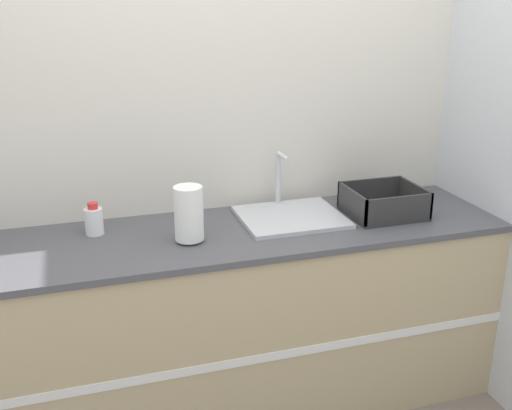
# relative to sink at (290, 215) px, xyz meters

# --- Properties ---
(wall_back) EXTENTS (4.94, 0.06, 2.60)m
(wall_back) POSITION_rel_sink_xyz_m (-0.33, 0.28, 0.37)
(wall_back) COLOR beige
(wall_back) RESTS_ON ground_plane
(wall_right) EXTENTS (0.06, 2.63, 2.60)m
(wall_right) POSITION_rel_sink_xyz_m (0.97, -0.07, 0.37)
(wall_right) COLOR silver
(wall_right) RESTS_ON ground_plane
(counter_cabinet) EXTENTS (2.57, 0.65, 0.91)m
(counter_cabinet) POSITION_rel_sink_xyz_m (-0.33, -0.07, -0.47)
(counter_cabinet) COLOR tan
(counter_cabinet) RESTS_ON ground_plane
(sink) EXTENTS (0.47, 0.41, 0.28)m
(sink) POSITION_rel_sink_xyz_m (0.00, 0.00, 0.00)
(sink) COLOR silver
(sink) RESTS_ON counter_cabinet
(paper_towel_roll) EXTENTS (0.12, 0.12, 0.24)m
(paper_towel_roll) POSITION_rel_sink_xyz_m (-0.50, -0.13, 0.11)
(paper_towel_roll) COLOR #4C4C51
(paper_towel_roll) RESTS_ON counter_cabinet
(dish_rack) EXTENTS (0.34, 0.30, 0.14)m
(dish_rack) POSITION_rel_sink_xyz_m (0.44, -0.08, 0.03)
(dish_rack) COLOR #2D2D2D
(dish_rack) RESTS_ON counter_cabinet
(bottle_white_spray) EXTENTS (0.08, 0.08, 0.14)m
(bottle_white_spray) POSITION_rel_sink_xyz_m (-0.88, 0.07, 0.04)
(bottle_white_spray) COLOR white
(bottle_white_spray) RESTS_ON counter_cabinet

